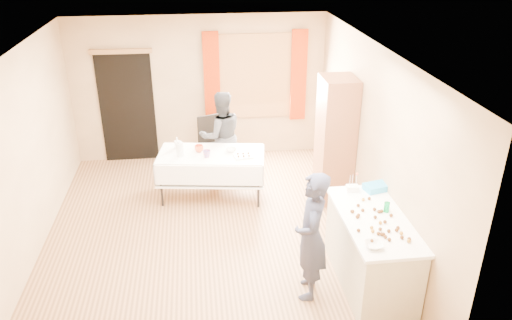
{
  "coord_description": "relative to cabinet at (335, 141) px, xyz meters",
  "views": [
    {
      "loc": [
        -0.08,
        -5.93,
        3.95
      ],
      "look_at": [
        0.67,
        0.0,
        1.13
      ],
      "focal_mm": 35.0,
      "sensor_mm": 36.0,
      "label": 1
    }
  ],
  "objects": [
    {
      "name": "floor",
      "position": [
        -1.99,
        -0.84,
        -1.0
      ],
      "size": [
        4.5,
        5.5,
        0.02
      ],
      "primitive_type": "cube",
      "color": "#9E7047",
      "rests_on": "ground"
    },
    {
      "name": "ceiling",
      "position": [
        -1.99,
        -0.84,
        1.62
      ],
      "size": [
        4.5,
        5.5,
        0.02
      ],
      "primitive_type": "cube",
      "color": "white",
      "rests_on": "floor"
    },
    {
      "name": "wall_back",
      "position": [
        -1.99,
        1.92,
        0.31
      ],
      "size": [
        4.5,
        0.02,
        2.6
      ],
      "primitive_type": "cube",
      "color": "tan",
      "rests_on": "floor"
    },
    {
      "name": "wall_front",
      "position": [
        -1.99,
        -3.6,
        0.31
      ],
      "size": [
        4.5,
        0.02,
        2.6
      ],
      "primitive_type": "cube",
      "color": "tan",
      "rests_on": "floor"
    },
    {
      "name": "wall_left",
      "position": [
        -4.25,
        -0.84,
        0.31
      ],
      "size": [
        0.02,
        5.5,
        2.6
      ],
      "primitive_type": "cube",
      "color": "tan",
      "rests_on": "floor"
    },
    {
      "name": "wall_right",
      "position": [
        0.27,
        -0.84,
        0.31
      ],
      "size": [
        0.02,
        5.5,
        2.6
      ],
      "primitive_type": "cube",
      "color": "tan",
      "rests_on": "floor"
    },
    {
      "name": "window_frame",
      "position": [
        -0.99,
        1.88,
        0.51
      ],
      "size": [
        1.32,
        0.06,
        1.52
      ],
      "primitive_type": "cube",
      "color": "olive",
      "rests_on": "wall_back"
    },
    {
      "name": "window_pane",
      "position": [
        -0.99,
        1.86,
        0.51
      ],
      "size": [
        1.2,
        0.02,
        1.4
      ],
      "primitive_type": "cube",
      "color": "white",
      "rests_on": "wall_back"
    },
    {
      "name": "curtain_left",
      "position": [
        -1.77,
        1.83,
        0.51
      ],
      "size": [
        0.28,
        0.06,
        1.65
      ],
      "primitive_type": "cube",
      "color": "#A12804",
      "rests_on": "wall_back"
    },
    {
      "name": "curtain_right",
      "position": [
        -0.21,
        1.83,
        0.51
      ],
      "size": [
        0.28,
        0.06,
        1.65
      ],
      "primitive_type": "cube",
      "color": "#A12804",
      "rests_on": "wall_back"
    },
    {
      "name": "doorway",
      "position": [
        -3.29,
        1.89,
        0.01
      ],
      "size": [
        0.95,
        0.04,
        2.0
      ],
      "primitive_type": "cube",
      "color": "black",
      "rests_on": "floor"
    },
    {
      "name": "door_lintel",
      "position": [
        -3.29,
        1.86,
        1.03
      ],
      "size": [
        1.05,
        0.06,
        0.08
      ],
      "primitive_type": "cube",
      "color": "olive",
      "rests_on": "wall_back"
    },
    {
      "name": "cabinet",
      "position": [
        0.0,
        0.0,
        0.0
      ],
      "size": [
        0.5,
        0.6,
        1.97
      ],
      "primitive_type": "cube",
      "color": "brown",
      "rests_on": "floor"
    },
    {
      "name": "counter",
      "position": [
        -0.1,
        -2.08,
        -0.53
      ],
      "size": [
        0.75,
        1.58,
        0.91
      ],
      "color": "beige",
      "rests_on": "floor"
    },
    {
      "name": "party_table",
      "position": [
        -1.88,
        0.3,
        -0.54
      ],
      "size": [
        1.75,
        1.08,
        0.75
      ],
      "rotation": [
        0.0,
        0.0,
        -0.15
      ],
      "color": "black",
      "rests_on": "floor"
    },
    {
      "name": "chair",
      "position": [
        -1.82,
        1.29,
        -0.7
      ],
      "size": [
        0.51,
        0.51,
        0.96
      ],
      "rotation": [
        0.0,
        0.0,
        0.37
      ],
      "color": "black",
      "rests_on": "floor"
    },
    {
      "name": "girl",
      "position": [
        -0.86,
        -2.19,
        -0.2
      ],
      "size": [
        0.73,
        0.61,
        1.56
      ],
      "primitive_type": "imported",
      "rotation": [
        0.0,
        0.0,
        -1.79
      ],
      "color": "#23273E",
      "rests_on": "floor"
    },
    {
      "name": "woman",
      "position": [
        -1.68,
        0.95,
        -0.22
      ],
      "size": [
        0.96,
        0.86,
        1.53
      ],
      "primitive_type": "imported",
      "rotation": [
        0.0,
        0.0,
        3.33
      ],
      "color": "black",
      "rests_on": "floor"
    },
    {
      "name": "soda_can",
      "position": [
        0.08,
        -1.97,
        -0.02
      ],
      "size": [
        0.09,
        0.09,
        0.12
      ],
      "primitive_type": "cylinder",
      "rotation": [
        0.0,
        0.0,
        0.43
      ],
      "color": "#068C3E",
      "rests_on": "counter"
    },
    {
      "name": "mixing_bowl",
      "position": [
        -0.31,
        -2.64,
        -0.05
      ],
      "size": [
        0.22,
        0.22,
        0.05
      ],
      "primitive_type": "imported",
      "rotation": [
        0.0,
        0.0,
        -0.07
      ],
      "color": "white",
      "rests_on": "counter"
    },
    {
      "name": "foam_block",
      "position": [
        -0.17,
        -1.44,
        -0.04
      ],
      "size": [
        0.16,
        0.11,
        0.08
      ],
      "primitive_type": "cube",
      "rotation": [
        0.0,
        0.0,
        -0.1
      ],
      "color": "white",
      "rests_on": "counter"
    },
    {
      "name": "blue_basket",
      "position": [
        0.14,
        -1.45,
        -0.04
      ],
      "size": [
        0.34,
        0.27,
        0.08
      ],
      "primitive_type": "cube",
      "rotation": [
        0.0,
        0.0,
        0.24
      ],
      "color": "#2493D2",
      "rests_on": "counter"
    },
    {
      "name": "pitcher",
      "position": [
        -2.35,
        0.25,
        -0.13
      ],
      "size": [
        0.13,
        0.13,
        0.22
      ],
      "primitive_type": "cylinder",
      "rotation": [
        0.0,
        0.0,
        -0.17
      ],
      "color": "silver",
      "rests_on": "party_table"
    },
    {
      "name": "cup_red",
      "position": [
        -2.06,
        0.38,
        -0.18
      ],
      "size": [
        0.18,
        0.18,
        0.11
      ],
      "primitive_type": "imported",
      "rotation": [
        0.0,
        0.0,
        -0.16
      ],
      "color": "#D54D25",
      "rests_on": "party_table"
    },
    {
      "name": "cup_rainbow",
      "position": [
        -1.95,
        0.16,
        -0.18
      ],
      "size": [
        0.13,
        0.13,
        0.11
      ],
      "primitive_type": "imported",
      "rotation": [
        0.0,
        0.0,
        0.06
      ],
      "color": "red",
      "rests_on": "party_table"
    },
    {
      "name": "small_bowl",
      "position": [
        -1.57,
        0.33,
        -0.21
      ],
      "size": [
        0.2,
        0.2,
        0.05
      ],
      "primitive_type": "imported",
      "rotation": [
        0.0,
        0.0,
        -0.13
      ],
      "color": "white",
      "rests_on": "party_table"
    },
    {
      "name": "pastry_tray",
      "position": [
        -1.39,
        0.1,
        -0.23
      ],
      "size": [
        0.31,
        0.24,
        0.02
      ],
      "primitive_type": "cube",
      "rotation": [
        0.0,
        0.0,
        0.16
      ],
      "color": "white",
      "rests_on": "party_table"
    },
    {
      "name": "bottle",
      "position": [
        -2.4,
        0.55,
        -0.15
      ],
      "size": [
        0.1,
        0.11,
        0.18
      ],
      "primitive_type": "imported",
      "rotation": [
        0.0,
        0.0,
        0.14
      ],
      "color": "white",
      "rests_on": "party_table"
    },
    {
      "name": "cake_balls",
      "position": [
        -0.11,
        -2.22,
        -0.06
      ],
      "size": [
        0.53,
        0.97,
        0.04
      ],
      "color": "#3F2314",
      "rests_on": "counter"
    }
  ]
}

